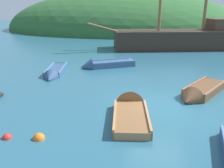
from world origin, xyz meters
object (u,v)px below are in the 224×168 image
at_px(rowboat_center, 54,73).
at_px(rowboat_near_dock, 105,65).
at_px(buoy_red, 7,138).
at_px(rowboat_far, 200,93).
at_px(buoy_orange, 39,139).
at_px(sailing_ship, 183,42).
at_px(rowboat_outer_left, 130,112).

xyz_separation_m(rowboat_center, rowboat_near_dock, (2.62, 2.45, 0.06)).
height_order(rowboat_center, buoy_red, rowboat_center).
height_order(rowboat_center, rowboat_far, rowboat_far).
height_order(rowboat_near_dock, buoy_orange, rowboat_near_dock).
bearing_deg(sailing_ship, buoy_red, 54.87).
height_order(sailing_ship, buoy_orange, sailing_ship).
distance_m(rowboat_far, rowboat_outer_left, 4.02).
bearing_deg(sailing_ship, rowboat_center, 38.13).
bearing_deg(buoy_orange, buoy_red, -169.55).
height_order(sailing_ship, rowboat_far, sailing_ship).
bearing_deg(sailing_ship, rowboat_far, 73.99).
bearing_deg(rowboat_outer_left, buoy_red, 116.11).
bearing_deg(buoy_orange, rowboat_far, 43.16).
relative_size(sailing_ship, buoy_orange, 42.13).
bearing_deg(sailing_ship, rowboat_outer_left, 63.70).
bearing_deg(buoy_orange, rowboat_outer_left, 43.60).
bearing_deg(rowboat_center, rowboat_far, 63.69).
height_order(rowboat_outer_left, buoy_orange, rowboat_outer_left).
bearing_deg(rowboat_near_dock, rowboat_outer_left, 80.65).
height_order(rowboat_far, rowboat_outer_left, rowboat_outer_left).
relative_size(sailing_ship, rowboat_far, 4.36).
bearing_deg(buoy_red, rowboat_center, 104.45).
distance_m(rowboat_center, buoy_orange, 7.61).
xyz_separation_m(sailing_ship, buoy_orange, (-5.54, -18.67, -0.68)).
bearing_deg(rowboat_center, sailing_ship, 130.28).
distance_m(sailing_ship, buoy_red, 19.98).
xyz_separation_m(rowboat_outer_left, buoy_orange, (-2.58, -2.46, -0.08)).
bearing_deg(rowboat_center, buoy_red, 0.63).
distance_m(sailing_ship, rowboat_center, 14.37).
bearing_deg(rowboat_near_dock, rowboat_center, 11.77).
bearing_deg(rowboat_center, rowboat_near_dock, 119.31).
relative_size(sailing_ship, buoy_red, 51.97).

